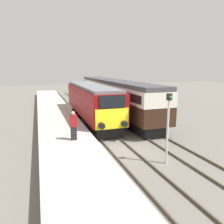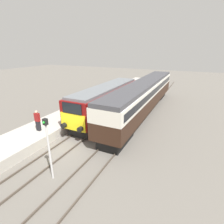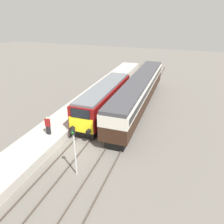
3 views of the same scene
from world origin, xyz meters
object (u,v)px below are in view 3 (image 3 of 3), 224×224
(locomotive, at_px, (104,99))
(signal_post, at_px, (75,149))
(person_on_platform, at_px, (48,125))
(passenger_carriage, at_px, (139,90))

(locomotive, distance_m, signal_post, 10.76)
(person_on_platform, bearing_deg, signal_post, -35.82)
(locomotive, height_order, signal_post, signal_post)
(locomotive, bearing_deg, signal_post, -80.90)
(locomotive, xyz_separation_m, signal_post, (1.70, -10.62, 0.31))
(signal_post, bearing_deg, passenger_carriage, 83.07)
(person_on_platform, height_order, signal_post, signal_post)
(locomotive, relative_size, passenger_carriage, 0.61)
(locomotive, distance_m, passenger_carriage, 4.80)
(person_on_platform, xyz_separation_m, signal_post, (4.62, -3.33, 0.60))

